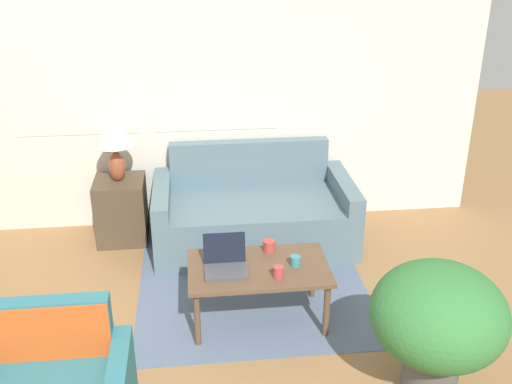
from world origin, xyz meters
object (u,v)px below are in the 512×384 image
laptop (225,262)px  couch (253,214)px  cup_white (269,246)px  cup_yellow (295,261)px  potted_plant (438,319)px  cup_navy (278,272)px  table_lamp (114,136)px  coffee_table (258,273)px

laptop → couch: bearing=74.9°
laptop → cup_white: laptop is taller
cup_yellow → potted_plant: size_ratio=0.09×
couch → cup_navy: (0.02, -1.34, 0.22)m
table_lamp → laptop: table_lamp is taller
cup_navy → potted_plant: 1.07m
coffee_table → cup_white: bearing=63.8°
cup_yellow → potted_plant: 1.07m
coffee_table → cup_navy: 0.21m
coffee_table → potted_plant: potted_plant is taller
table_lamp → cup_white: table_lamp is taller
coffee_table → cup_navy: size_ratio=11.64×
cup_white → coffee_table: bearing=-116.2°
coffee_table → cup_navy: (0.12, -0.16, 0.09)m
coffee_table → cup_white: size_ratio=11.27×
couch → laptop: 1.26m
table_lamp → potted_plant: table_lamp is taller
table_lamp → coffee_table: 1.81m
couch → cup_yellow: bearing=-82.3°
potted_plant → cup_navy: bearing=140.5°
couch → cup_white: 1.00m
couch → table_lamp: size_ratio=2.95×
couch → coffee_table: size_ratio=1.76×
coffee_table → potted_plant: (0.94, -0.84, 0.14)m
cup_navy → cup_yellow: bearing=45.2°
cup_navy → cup_yellow: 0.20m
table_lamp → couch: bearing=-7.7°
couch → table_lamp: (-1.16, 0.16, 0.71)m
coffee_table → cup_navy: bearing=-53.4°
cup_navy → potted_plant: potted_plant is taller
couch → coffee_table: couch is taller
table_lamp → cup_yellow: 1.96m
cup_navy → potted_plant: (0.82, -0.68, 0.05)m
couch → potted_plant: size_ratio=2.02×
cup_yellow → laptop: bearing=179.0°
table_lamp → cup_yellow: size_ratio=7.96×
table_lamp → laptop: (0.84, -1.35, -0.48)m
couch → cup_white: size_ratio=19.81×
coffee_table → laptop: laptop is taller
cup_navy → potted_plant: size_ratio=0.10×
couch → cup_navy: couch is taller
table_lamp → cup_white: bearing=-44.2°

